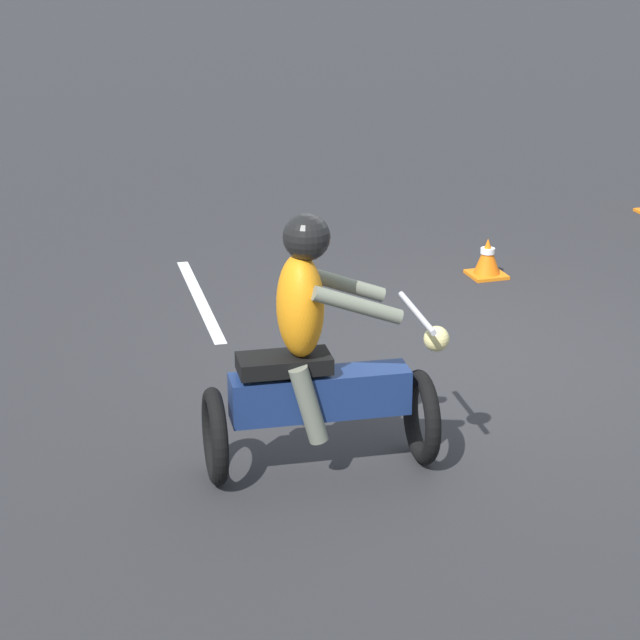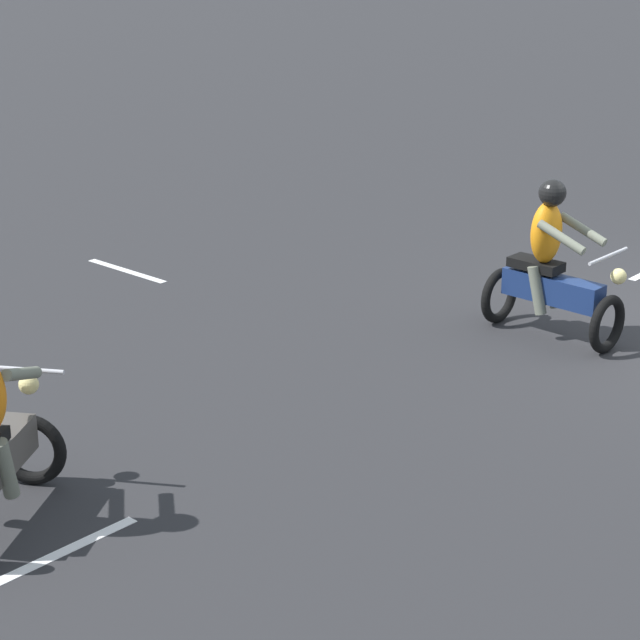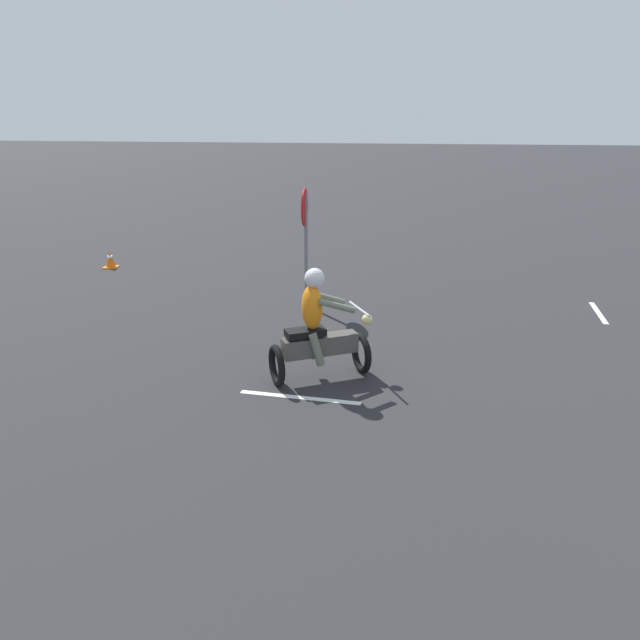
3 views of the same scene
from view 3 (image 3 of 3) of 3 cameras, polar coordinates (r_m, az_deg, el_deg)
name	(u,v)px [view 3 (image 3 of 3)]	position (r m, az deg, el deg)	size (l,w,h in m)	color
motorcycle_rider_background	(318,332)	(8.85, -0.21, -1.09)	(1.18, 1.52, 1.66)	black
stop_sign	(305,224)	(11.94, -1.38, 8.77)	(0.70, 0.08, 2.30)	slate
traffic_cone_mid_center	(110,260)	(16.06, -18.63, 5.23)	(0.32, 0.32, 0.41)	orange
lane_stripe_e	(598,313)	(13.07, 24.11, 0.61)	(0.10, 1.34, 0.01)	silver
lane_stripe_n	(300,397)	(8.56, -1.85, -7.08)	(0.10, 1.69, 0.01)	silver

